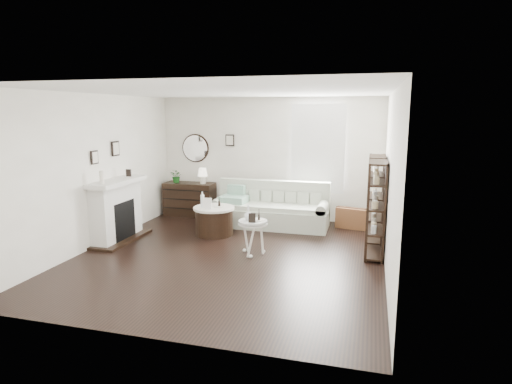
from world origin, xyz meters
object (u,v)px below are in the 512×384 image
(sofa, at_px, (271,211))
(drum_table, at_px, (214,221))
(pedestal_table, at_px, (253,223))
(dresser, at_px, (190,199))

(sofa, xyz_separation_m, drum_table, (-0.92, -0.95, -0.03))
(sofa, relative_size, pedestal_table, 4.04)
(dresser, xyz_separation_m, drum_table, (1.11, -1.34, -0.10))
(sofa, distance_m, pedestal_table, 1.93)
(pedestal_table, bearing_deg, sofa, 94.04)
(drum_table, bearing_deg, pedestal_table, -42.20)
(drum_table, bearing_deg, sofa, 45.75)
(dresser, bearing_deg, drum_table, -50.45)
(dresser, xyz_separation_m, pedestal_table, (2.17, -2.30, 0.16))
(dresser, distance_m, pedestal_table, 3.17)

